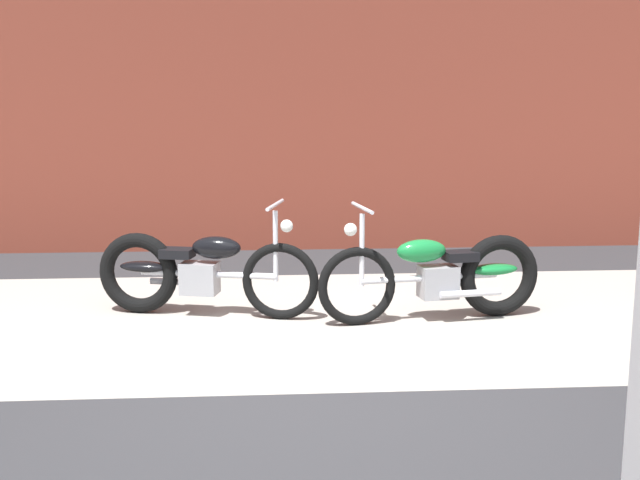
% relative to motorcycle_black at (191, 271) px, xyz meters
% --- Properties ---
extents(ground_plane, '(80.00, 80.00, 0.00)m').
position_rel_motorcycle_black_xyz_m(ground_plane, '(0.98, -1.98, -0.40)').
color(ground_plane, '#2D2D30').
extents(sidewalk_slab, '(36.00, 3.50, 0.01)m').
position_rel_motorcycle_black_xyz_m(sidewalk_slab, '(0.98, -0.23, -0.40)').
color(sidewalk_slab, '#9E998E').
rests_on(sidewalk_slab, ground).
extents(brick_building_wall, '(36.00, 0.50, 5.87)m').
position_rel_motorcycle_black_xyz_m(brick_building_wall, '(0.98, 3.22, 2.54)').
color(brick_building_wall, brown).
rests_on(brick_building_wall, ground).
extents(motorcycle_black, '(1.97, 0.74, 1.03)m').
position_rel_motorcycle_black_xyz_m(motorcycle_black, '(0.00, 0.00, 0.00)').
color(motorcycle_black, black).
rests_on(motorcycle_black, ground).
extents(motorcycle_green, '(2.00, 0.61, 1.03)m').
position_rel_motorcycle_black_xyz_m(motorcycle_green, '(2.23, -0.29, 0.00)').
color(motorcycle_green, black).
rests_on(motorcycle_green, ground).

